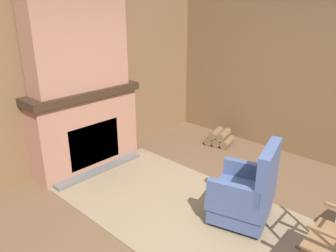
{
  "coord_description": "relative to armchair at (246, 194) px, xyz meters",
  "views": [
    {
      "loc": [
        1.68,
        -2.55,
        2.41
      ],
      "look_at": [
        -1.08,
        0.41,
        0.9
      ],
      "focal_mm": 35.0,
      "sensor_mm": 36.0,
      "label": 1
    }
  ],
  "objects": [
    {
      "name": "ground_plane",
      "position": [
        -0.12,
        -0.43,
        -0.36
      ],
      "size": [
        14.0,
        14.0,
        0.0
      ],
      "primitive_type": "plane",
      "color": "brown"
    },
    {
      "name": "wood_panel_wall_left",
      "position": [
        -2.78,
        -0.43,
        0.94
      ],
      "size": [
        0.06,
        5.87,
        2.61
      ],
      "color": "brown",
      "rests_on": "ground"
    },
    {
      "name": "wood_panel_wall_back",
      "position": [
        -0.1,
        2.23,
        0.95
      ],
      "size": [
        5.87,
        0.09,
        2.61
      ],
      "color": "brown",
      "rests_on": "ground"
    },
    {
      "name": "fireplace_hearth",
      "position": [
        -2.52,
        -0.43,
        0.26
      ],
      "size": [
        0.65,
        1.75,
        1.25
      ],
      "color": "#93604C",
      "rests_on": "ground"
    },
    {
      "name": "chimney_breast",
      "position": [
        -2.54,
        -0.43,
        1.56
      ],
      "size": [
        0.38,
        1.45,
        1.34
      ],
      "color": "#93604C",
      "rests_on": "fireplace_hearth"
    },
    {
      "name": "area_rug",
      "position": [
        -0.55,
        -0.33,
        -0.35
      ],
      "size": [
        3.71,
        1.8,
        0.01
      ],
      "color": "#7A664C",
      "rests_on": "ground"
    },
    {
      "name": "armchair",
      "position": [
        0.0,
        0.0,
        0.0
      ],
      "size": [
        0.81,
        0.82,
        1.0
      ],
      "rotation": [
        0.0,
        0.0,
        3.41
      ],
      "color": "#3D4C75",
      "rests_on": "ground"
    },
    {
      "name": "firewood_stack",
      "position": [
        -1.51,
        1.69,
        -0.24
      ],
      "size": [
        0.52,
        0.49,
        0.27
      ],
      "rotation": [
        0.0,
        0.0,
        0.23
      ],
      "color": "brown",
      "rests_on": "ground"
    },
    {
      "name": "oil_lamp_vase",
      "position": [
        -2.58,
        -0.73,
        0.99
      ],
      "size": [
        0.11,
        0.11,
        0.28
      ],
      "color": "silver",
      "rests_on": "fireplace_hearth"
    },
    {
      "name": "storage_case",
      "position": [
        -2.58,
        0.12,
        0.96
      ],
      "size": [
        0.16,
        0.21,
        0.14
      ],
      "color": "brown",
      "rests_on": "fireplace_hearth"
    },
    {
      "name": "decorative_plate_on_mantel",
      "position": [
        -2.6,
        -0.32,
        1.03
      ],
      "size": [
        0.07,
        0.29,
        0.29
      ],
      "color": "gold",
      "rests_on": "fireplace_hearth"
    }
  ]
}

